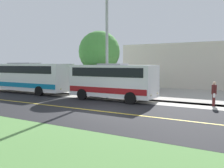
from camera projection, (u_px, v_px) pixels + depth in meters
The scene contains 12 objects.
ground_plane at pixel (101, 111), 15.13m from camera, with size 120.00×120.00×0.00m, color #548442.
road_surface at pixel (101, 111), 15.13m from camera, with size 8.00×100.00×0.01m, color black.
sidewalk at pixel (135, 100), 19.62m from camera, with size 2.40×100.00×0.01m, color #B2ADA3.
parking_lot_surface at pixel (192, 93), 24.35m from camera, with size 14.00×36.00×0.01m, color #9E9991.
road_centre_line at pixel (101, 111), 15.13m from camera, with size 0.16×100.00×0.00m, color gold.
shuttle_bus_front at pixel (113, 80), 19.76m from camera, with size 2.72×7.16×2.96m.
transit_bus_rear at pixel (24, 76), 24.98m from camera, with size 2.79×11.09×3.06m.
pedestrian_with_bags at pixel (214, 93), 16.89m from camera, with size 0.72×0.34×1.73m.
street_light_pole at pixel (106, 43), 20.22m from camera, with size 1.97×0.24×8.55m.
parked_car_near at pixel (146, 85), 26.09m from camera, with size 4.47×2.16×1.45m.
tree_curbside at pixel (99, 52), 23.59m from camera, with size 4.01×4.01×6.11m.
commercial_building at pixel (195, 66), 32.67m from camera, with size 10.00×16.73×5.43m, color beige.
Camera 1 is at (12.60, 8.06, 2.94)m, focal length 39.07 mm.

